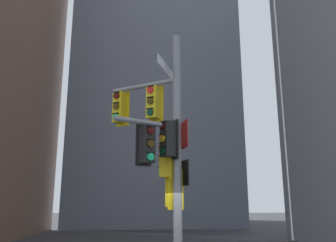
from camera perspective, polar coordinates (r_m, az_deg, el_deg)
building_mid_block at (r=40.18m, az=-2.03°, el=9.80°), size 15.59×15.59×35.80m
signal_pole_assembly at (r=9.98m, az=-1.04°, el=-3.82°), size 2.31×2.44×7.21m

